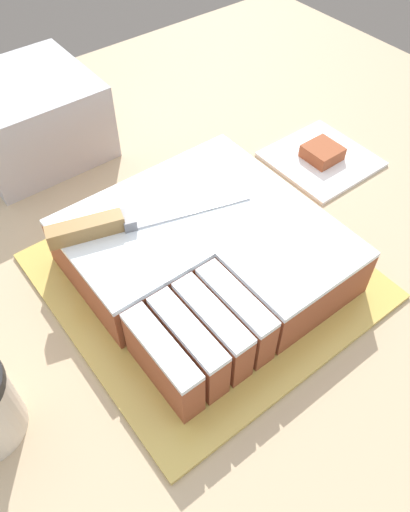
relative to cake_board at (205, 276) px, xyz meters
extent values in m
plane|color=#4C4742|center=(0.03, 0.10, -0.96)|extent=(8.00, 8.00, 0.00)
cube|color=tan|center=(0.03, 0.10, -0.48)|extent=(1.40, 1.10, 0.96)
cube|color=gold|center=(0.00, 0.00, 0.00)|extent=(0.38, 0.38, 0.01)
cube|color=#994C2D|center=(0.00, 0.06, 0.04)|extent=(0.30, 0.18, 0.07)
cube|color=white|center=(0.00, 0.06, 0.08)|extent=(0.30, 0.18, 0.01)
cube|color=#994C2D|center=(0.07, -0.09, 0.04)|extent=(0.16, 0.12, 0.07)
cube|color=white|center=(0.07, -0.09, 0.08)|extent=(0.16, 0.12, 0.01)
cube|color=#994C2D|center=(-0.13, -0.09, 0.04)|extent=(0.03, 0.11, 0.07)
cube|color=white|center=(-0.13, -0.09, 0.08)|extent=(0.03, 0.11, 0.01)
cube|color=#994C2D|center=(-0.10, -0.09, 0.04)|extent=(0.03, 0.11, 0.07)
cube|color=white|center=(-0.10, -0.09, 0.08)|extent=(0.03, 0.11, 0.01)
cube|color=#994C2D|center=(-0.06, -0.09, 0.04)|extent=(0.03, 0.11, 0.07)
cube|color=white|center=(-0.06, -0.09, 0.08)|extent=(0.03, 0.11, 0.01)
cube|color=#994C2D|center=(-0.03, -0.09, 0.04)|extent=(0.03, 0.11, 0.07)
cube|color=white|center=(-0.03, -0.09, 0.08)|extent=(0.03, 0.11, 0.01)
cube|color=silver|center=(0.01, 0.05, 0.08)|extent=(0.17, 0.07, 0.00)
cube|color=slate|center=(-0.06, 0.07, 0.09)|extent=(0.02, 0.03, 0.02)
cube|color=olive|center=(-0.11, 0.09, 0.09)|extent=(0.10, 0.05, 0.02)
cube|color=white|center=(0.31, 0.08, 0.00)|extent=(0.16, 0.16, 0.01)
cube|color=#994C2D|center=(0.31, 0.08, 0.01)|extent=(0.05, 0.05, 0.02)
cube|color=#B2B2B7|center=(-0.05, 0.40, 0.06)|extent=(0.20, 0.20, 0.13)
camera|label=1|loc=(-0.26, -0.33, 0.53)|focal=35.00mm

